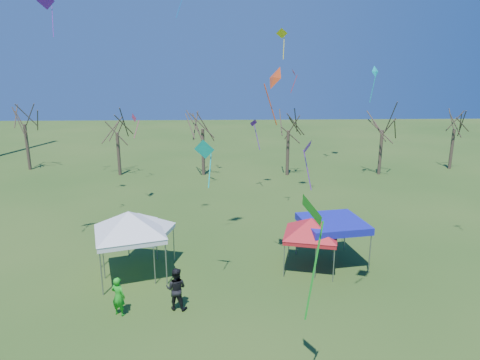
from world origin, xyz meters
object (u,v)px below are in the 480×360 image
Objects in this scene: tree_4 at (384,114)px; tent_blue at (333,224)px; tree_1 at (116,117)px; tree_2 at (202,112)px; tent_white_mid at (128,216)px; tree_0 at (22,108)px; person_dark at (176,289)px; tree_5 at (456,115)px; person_green at (118,296)px; tree_3 at (289,114)px; tent_red at (311,222)px; tent_white_west at (138,217)px.

tree_4 is 2.13× the size of tent_blue.
tree_2 is at bearing -1.85° from tree_1.
tree_0 is at bearing 122.88° from tent_white_mid.
tent_blue reaches higher than person_dark.
person_green is at bearing -137.05° from tree_5.
tree_5 reaches higher than tent_white_mid.
tree_1 is at bearing -61.00° from person_dark.
tree_5 is (44.57, -1.32, -0.76)m from tree_0.
tree_3 is at bearing -98.79° from person_dark.
tree_0 is at bearing 170.76° from tree_2.
tree_0 is 1.07× the size of tree_4.
tent_white_mid is at bearing -40.19° from person_dark.
tree_1 is 2.04× the size of tent_blue.
tent_white_mid is 2.25× the size of person_dark.
tree_3 is (16.80, -0.60, 0.29)m from tree_1.
tree_5 is at bearing -124.39° from person_dark.
tree_3 reaches higher than tent_red.
person_green is (-2.56, -24.98, -5.39)m from tree_2.
tree_3 is (26.88, -3.34, -0.41)m from tree_0.
tree_2 is 2.23× the size of tent_red.
tree_1 is at bearing 125.43° from tent_red.
tree_1 is 0.96× the size of tree_4.
tree_3 reaches higher than tent_blue.
tree_5 is at bearing -1.69° from tree_0.
tree_1 is 26.13m from tree_4.
tent_blue is at bearing -51.47° from tree_1.
tent_white_mid is (-2.74, -21.35, -2.99)m from tree_2.
tree_1 is 26.47m from tent_blue.
tree_2 reaches higher than tree_3.
tree_1 is (10.08, -2.73, -0.70)m from tree_0.
person_green is at bearing -76.98° from tree_1.
tree_0 is 33.60m from person_dark.
person_green is (-9.20, -4.11, -1.80)m from tent_red.
tree_5 is 2.02× the size of tent_blue.
tree_3 is at bearing 88.70° from tent_blue.
tent_white_west is (16.06, -23.61, -3.51)m from tree_0.
tree_3 is at bearing 62.08° from tent_white_mid.
tent_white_west is at bearing -74.02° from tree_1.
tree_0 is at bearing 138.64° from tent_blue.
tree_5 is 36.98m from tent_white_mid.
tree_2 is at bearing 111.42° from tent_blue.
tent_white_mid reaches higher than tent_red.
tent_white_mid is at bearing -112.95° from tent_white_west.
person_dark is at bearing -134.91° from tree_5.
tree_3 reaches higher than tent_white_west.
tree_5 reaches higher than tent_red.
tent_white_mid is (5.66, -21.62, -2.49)m from tree_1.
tent_white_mid is at bearing -117.92° from tree_3.
tree_2 is 26.15m from tree_5.
person_green is at bearing -60.37° from tree_0.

